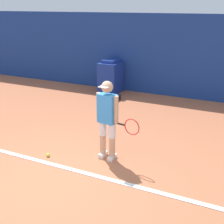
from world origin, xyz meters
The scene contains 7 objects.
ground_plane centered at (0.00, 0.00, 0.00)m, with size 24.00×24.00×0.00m, color #B76642.
back_wall centered at (0.00, 5.92, 1.30)m, with size 24.00×0.10×2.59m.
court_baseline centered at (0.00, 0.39, 0.01)m, with size 21.60×0.10×0.01m.
tennis_player centered at (0.45, 1.10, 0.85)m, with size 0.93×0.31×1.55m.
tennis_ball centered at (-0.64, 0.62, 0.03)m, with size 0.07×0.07×0.07m.
covered_chair centered at (-1.66, 5.43, 0.54)m, with size 0.63×0.77×1.12m.
equipment_bag centered at (-1.32, 4.67, 0.08)m, with size 0.68×0.27×0.15m.
Camera 1 is at (2.94, -3.79, 2.87)m, focal length 50.00 mm.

